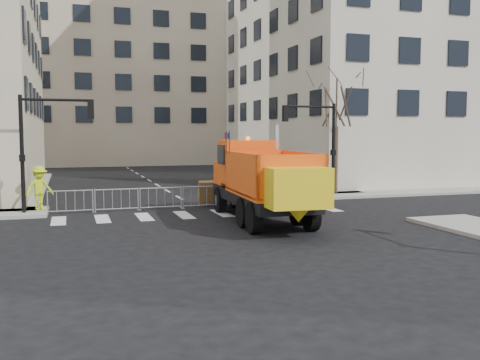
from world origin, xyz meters
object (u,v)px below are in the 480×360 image
object	(u,v)px
plow_truck	(263,179)
worker	(39,188)
cop_a	(232,191)
cop_c	(236,189)
cop_b	(261,187)
newspaper_box	(297,190)

from	to	relation	value
plow_truck	worker	world-z (taller)	plow_truck
cop_a	cop_c	size ratio (longest dim) A/B	0.92
cop_a	cop_b	xyz separation A→B (m)	(1.52, 0.00, 0.14)
worker	newspaper_box	xyz separation A→B (m)	(12.85, -0.36, -0.48)
cop_c	worker	world-z (taller)	worker
plow_truck	newspaper_box	distance (m)	6.52
cop_c	worker	distance (m)	9.26
cop_b	newspaper_box	size ratio (longest dim) A/B	1.82
cop_a	cop_c	bearing A→B (deg)	149.13
cop_c	cop_a	bearing A→B (deg)	-69.26
newspaper_box	cop_b	bearing A→B (deg)	-173.79
cop_a	cop_b	distance (m)	1.52
plow_truck	worker	bearing A→B (deg)	61.57
cop_a	cop_b	world-z (taller)	cop_b
plow_truck	cop_a	distance (m)	4.42
cop_b	newspaper_box	world-z (taller)	cop_b
cop_a	worker	xyz separation A→B (m)	(-9.02, 1.20, 0.31)
plow_truck	cop_c	distance (m)	4.40
newspaper_box	cop_a	bearing A→B (deg)	178.62
cop_c	worker	xyz separation A→B (m)	(-9.18, 1.20, 0.24)
cop_c	cop_b	bearing A→B (deg)	110.74
worker	cop_c	bearing A→B (deg)	-36.18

